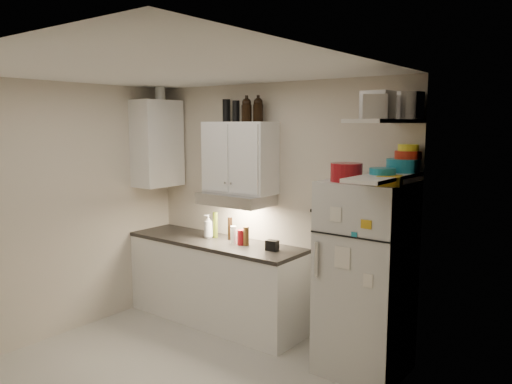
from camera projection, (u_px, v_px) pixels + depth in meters
The scene contains 36 objects.
floor at pixel (169, 380), 4.29m from camera, with size 3.20×3.00×0.02m, color #BBB7AC.
ceiling at pixel (162, 69), 3.93m from camera, with size 3.20×3.00×0.02m, color white.
back_wall at pixel (272, 207), 5.30m from camera, with size 3.20×0.02×2.60m, color beige.
left_wall at pixel (58, 211), 5.08m from camera, with size 0.02×3.00×2.60m, color beige.
right_wall at pixel (341, 265), 3.14m from camera, with size 0.02×3.00×2.60m, color beige.
base_cabinet at pixel (215, 283), 5.50m from camera, with size 2.10×0.60×0.88m, color white.
countertop at pixel (215, 242), 5.44m from camera, with size 2.10×0.62×0.04m, color black.
upper_cabinet at pixel (240, 157), 5.27m from camera, with size 0.80×0.33×0.75m, color white.
side_cabinet at pixel (157, 143), 5.83m from camera, with size 0.33×0.55×1.00m, color white.
range_hood at pixel (236, 199), 5.28m from camera, with size 0.76×0.46×0.12m, color silver.
fridge at pixel (365, 278), 4.33m from camera, with size 0.70×0.68×1.70m, color silver.
shelf_hi at pixel (387, 121), 3.92m from camera, with size 0.30×0.95×0.03m, color white.
shelf_lo at pixel (385, 177), 3.98m from camera, with size 0.30×0.95×0.03m, color white.
knife_strip at pixel (329, 213), 4.85m from camera, with size 0.42×0.02×0.03m, color black.
dutch_oven at pixel (346, 172), 4.16m from camera, with size 0.27×0.27×0.15m, color maroon.
book_stack at pixel (390, 181), 3.91m from camera, with size 0.18×0.22×0.08m, color gold.
spice_jar at pixel (370, 177), 4.08m from camera, with size 0.05×0.05×0.09m, color silver.
stock_pot at pixel (405, 106), 4.13m from camera, with size 0.31×0.31×0.22m, color silver.
tin_a at pixel (378, 105), 3.79m from camera, with size 0.21×0.19×0.21m, color #AAAAAD.
tin_b at pixel (375, 107), 3.68m from camera, with size 0.18×0.18×0.18m, color #AAAAAD.
bowl_teal at pixel (403, 166), 4.20m from camera, with size 0.28×0.28×0.11m, color teal.
bowl_orange at pixel (408, 155), 4.20m from camera, with size 0.22×0.22×0.07m, color red.
bowl_yellow at pixel (408, 148), 4.19m from camera, with size 0.17×0.17×0.06m, color yellow.
plates at pixel (382, 171), 4.00m from camera, with size 0.21×0.21×0.05m, color teal.
growler_a at pixel (247, 110), 5.12m from camera, with size 0.10×0.10×0.25m, color black, non-canonical shape.
growler_b at pixel (258, 109), 5.10m from camera, with size 0.11×0.11×0.25m, color black, non-canonical shape.
thermos_a at pixel (236, 111), 5.28m from camera, with size 0.08×0.08×0.22m, color black.
thermos_b at pixel (226, 111), 5.41m from camera, with size 0.08×0.08×0.24m, color black.
side_jar at pixel (160, 93), 5.72m from camera, with size 0.11×0.11×0.15m, color silver.
soap_bottle at pixel (208, 225), 5.52m from camera, with size 0.11×0.11×0.29m, color white.
pepper_mill at pixel (246, 236), 5.19m from camera, with size 0.06×0.06×0.20m, color brown.
oil_bottle at pixel (215, 225), 5.54m from camera, with size 0.06×0.06×0.29m, color #516118.
vinegar_bottle at pixel (230, 229), 5.44m from camera, with size 0.05×0.05×0.25m, color black.
clear_bottle at pixel (233, 235), 5.26m from camera, with size 0.06×0.06×0.19m, color silver.
red_jar at pixel (241, 237), 5.21m from camera, with size 0.08×0.08×0.16m, color maroon.
caddy at pixel (272, 245), 4.99m from camera, with size 0.12×0.09×0.10m, color black.
Camera 1 is at (3.04, -2.74, 2.18)m, focal length 35.00 mm.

